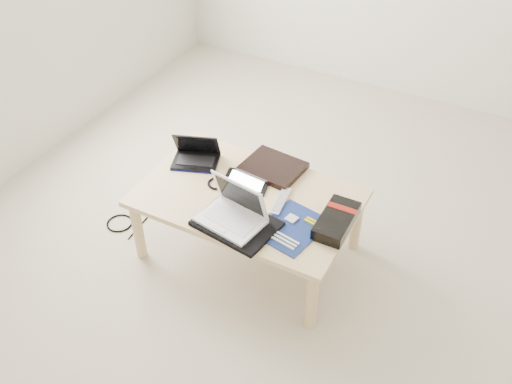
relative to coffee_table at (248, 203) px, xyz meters
The scene contains 13 objects.
ground 0.50m from the coffee_table, 14.33° to the left, with size 4.00×4.00×0.00m, color beige.
coffee_table is the anchor object (origin of this frame).
book 0.26m from the coffee_table, 86.07° to the left, with size 0.33×0.29×0.03m.
netbook 0.42m from the coffee_table, 162.30° to the left, with size 0.29×0.25×0.17m.
tablet 0.12m from the coffee_table, 123.01° to the left, with size 0.27×0.23×0.01m.
remote 0.18m from the coffee_table, ahead, with size 0.07×0.22×0.02m.
neoprene_sleeve 0.23m from the coffee_table, 74.94° to the right, with size 0.38×0.27×0.02m, color black.
white_laptop 0.24m from the coffee_table, 80.14° to the right, with size 0.33×0.26×0.21m.
motherboard 0.33m from the coffee_table, 20.70° to the right, with size 0.31×0.36×0.01m.
gpu_box 0.49m from the coffee_table, ahead, with size 0.15×0.29×0.06m.
cable_coil 0.19m from the coffee_table, behind, with size 0.10×0.10×0.01m, color black.
floor_cable_coil 0.86m from the coffee_table, 168.08° to the right, with size 0.15×0.15×0.01m, color black.
floor_cable_trail 0.74m from the coffee_table, behind, with size 0.01×0.01×0.31m, color black.
Camera 1 is at (0.73, -2.02, 2.27)m, focal length 40.00 mm.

